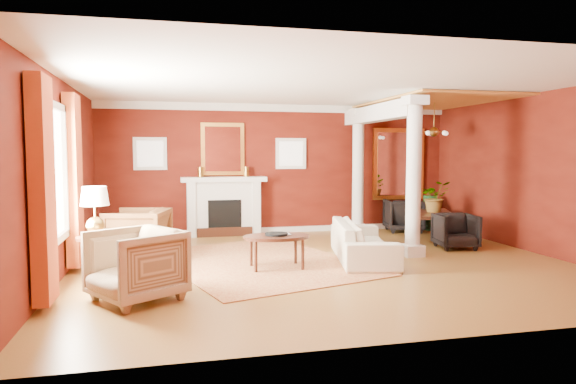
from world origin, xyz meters
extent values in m
plane|color=brown|center=(0.00, 0.00, 0.00)|extent=(8.00, 8.00, 0.00)
cube|color=#61190D|center=(0.00, 3.50, 1.45)|extent=(8.00, 0.04, 2.90)
cube|color=#61190D|center=(0.00, -3.50, 1.45)|extent=(8.00, 0.04, 2.90)
cube|color=#61190D|center=(-4.00, 0.00, 1.45)|extent=(0.04, 7.00, 2.90)
cube|color=#61190D|center=(4.00, 0.00, 1.45)|extent=(0.04, 7.00, 2.90)
cube|color=white|center=(0.00, 0.00, 2.90)|extent=(8.00, 7.00, 0.04)
cube|color=silver|center=(-1.30, 3.33, 0.60)|extent=(1.60, 0.34, 1.20)
cube|color=black|center=(-1.30, 3.16, 0.45)|extent=(0.72, 0.03, 0.70)
cube|color=black|center=(-1.30, 3.16, 0.10)|extent=(1.20, 0.05, 0.20)
cube|color=silver|center=(-1.30, 3.29, 1.24)|extent=(1.85, 0.42, 0.10)
cube|color=silver|center=(-2.00, 3.30, 0.60)|extent=(0.16, 0.40, 1.20)
cube|color=silver|center=(-0.60, 3.30, 0.60)|extent=(0.16, 0.40, 1.20)
cube|color=#EDB245|center=(-1.30, 3.46, 1.90)|extent=(0.95, 0.06, 1.15)
cube|color=white|center=(-1.30, 3.42, 1.90)|extent=(0.78, 0.02, 0.98)
cube|color=silver|center=(-2.85, 3.47, 1.80)|extent=(0.70, 0.06, 0.70)
cube|color=white|center=(-2.85, 3.44, 1.80)|extent=(0.54, 0.02, 0.54)
cube|color=silver|center=(0.25, 3.47, 1.80)|extent=(0.70, 0.06, 0.70)
cube|color=white|center=(0.25, 3.44, 1.80)|extent=(0.54, 0.02, 0.54)
cube|color=white|center=(-3.98, -0.60, 1.55)|extent=(0.03, 1.30, 1.70)
cube|color=silver|center=(-3.95, -1.30, 1.55)|extent=(0.08, 0.10, 1.90)
cube|color=silver|center=(-3.95, 0.10, 1.55)|extent=(0.08, 0.10, 1.90)
cube|color=#A3351C|center=(-3.88, -1.60, 1.40)|extent=(0.18, 0.55, 2.60)
cube|color=#A3351C|center=(-3.88, 0.40, 1.40)|extent=(0.18, 0.55, 2.60)
cube|color=silver|center=(1.70, 0.30, 0.10)|extent=(0.34, 0.34, 0.20)
cylinder|color=silver|center=(1.70, 0.30, 1.45)|extent=(0.26, 0.26, 2.50)
cube|color=silver|center=(1.70, 0.30, 2.72)|extent=(0.36, 0.36, 0.16)
cube|color=silver|center=(1.70, 3.00, 0.10)|extent=(0.34, 0.34, 0.20)
cylinder|color=silver|center=(1.70, 3.00, 1.45)|extent=(0.26, 0.26, 2.50)
cube|color=silver|center=(1.70, 3.00, 2.72)|extent=(0.36, 0.36, 0.16)
cube|color=silver|center=(1.70, 1.90, 2.62)|extent=(0.30, 3.20, 0.32)
cube|color=#CA883B|center=(2.85, 1.75, 2.87)|extent=(2.30, 3.40, 0.04)
cube|color=#EDB245|center=(2.90, 3.46, 1.55)|extent=(1.30, 0.06, 1.70)
cube|color=white|center=(2.90, 3.42, 1.55)|extent=(1.10, 0.02, 1.50)
cylinder|color=olive|center=(2.90, 1.80, 2.58)|extent=(0.02, 0.02, 0.65)
sphere|color=olive|center=(2.90, 1.80, 2.25)|extent=(0.20, 0.20, 0.20)
sphere|color=white|center=(3.18, 1.80, 2.22)|extent=(0.09, 0.09, 0.09)
sphere|color=white|center=(2.99, 2.07, 2.22)|extent=(0.09, 0.09, 0.09)
sphere|color=white|center=(2.67, 1.96, 2.22)|extent=(0.09, 0.09, 0.09)
sphere|color=white|center=(2.67, 1.64, 2.22)|extent=(0.09, 0.09, 0.09)
sphere|color=white|center=(2.99, 1.53, 2.22)|extent=(0.09, 0.09, 0.09)
cube|color=silver|center=(0.00, 3.46, 2.82)|extent=(8.00, 0.08, 0.16)
cube|color=silver|center=(0.00, 3.46, 0.06)|extent=(8.00, 0.08, 0.12)
cube|color=maroon|center=(-1.04, 0.38, 0.01)|extent=(3.82, 4.46, 0.02)
imported|color=beige|center=(0.74, 0.21, 0.43)|extent=(1.10, 2.31, 0.87)
imported|color=black|center=(-3.00, 1.06, 0.48)|extent=(1.09, 1.14, 0.97)
imported|color=tan|center=(-2.88, -1.45, 0.49)|extent=(1.27, 1.29, 0.98)
cylinder|color=black|center=(-0.84, -0.12, 0.50)|extent=(1.05, 1.05, 0.05)
cylinder|color=black|center=(-1.21, -0.35, 0.24)|extent=(0.05, 0.05, 0.47)
cylinder|color=black|center=(-0.47, -0.35, 0.24)|extent=(0.05, 0.05, 0.47)
cylinder|color=black|center=(-1.21, 0.11, 0.24)|extent=(0.05, 0.05, 0.47)
cylinder|color=black|center=(-0.47, 0.11, 0.24)|extent=(0.05, 0.05, 0.47)
imported|color=black|center=(-0.80, -0.09, 0.65)|extent=(0.18, 0.02, 0.24)
cylinder|color=black|center=(-3.50, -0.25, 0.02)|extent=(0.39, 0.39, 0.04)
cylinder|color=black|center=(-3.50, -0.25, 0.30)|extent=(0.10, 0.10, 0.61)
cylinder|color=black|center=(-3.50, -0.25, 0.61)|extent=(0.54, 0.54, 0.04)
sphere|color=olive|center=(-3.50, -0.25, 0.79)|extent=(0.25, 0.25, 0.25)
cylinder|color=olive|center=(-3.50, -0.25, 0.97)|extent=(0.03, 0.03, 0.27)
cone|color=white|center=(-3.50, -0.25, 1.21)|extent=(0.39, 0.39, 0.27)
imported|color=black|center=(2.91, 1.87, 0.45)|extent=(1.11, 1.72, 0.90)
imported|color=black|center=(2.82, 0.75, 0.37)|extent=(0.80, 0.76, 0.73)
imported|color=black|center=(2.80, 2.95, 0.41)|extent=(0.94, 0.90, 0.83)
sphere|color=#15441E|center=(3.50, 3.00, 0.16)|extent=(0.35, 0.35, 0.35)
cylinder|color=#15441E|center=(3.50, 3.00, 0.41)|extent=(0.31, 0.31, 0.82)
imported|color=#26591E|center=(2.97, 1.83, 1.16)|extent=(0.69, 0.75, 0.51)
camera|label=1|loc=(-2.47, -7.92, 1.82)|focal=32.00mm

